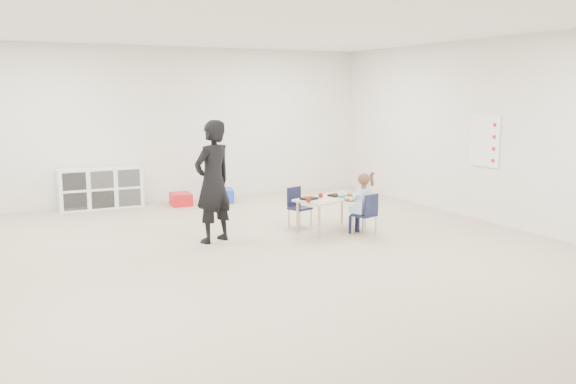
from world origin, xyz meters
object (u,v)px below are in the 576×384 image
chair_near (364,214)px  adult (213,182)px  table (331,214)px  child (364,202)px  cubby_shelf (101,188)px

chair_near → adult: adult is taller
table → child: (0.29, -0.42, 0.21)m
table → child: size_ratio=1.27×
table → adult: bearing=157.8°
child → chair_near: bearing=0.0°
chair_near → adult: (-2.03, 0.56, 0.52)m
child → adult: adult is taller
adult → child: bearing=140.6°
chair_near → child: 0.17m
adult → cubby_shelf: bearing=-97.2°
child → adult: size_ratio=0.57×
adult → chair_near: bearing=140.6°
child → cubby_shelf: (-2.98, 3.70, -0.12)m
cubby_shelf → chair_near: bearing=-51.2°
table → adult: 1.83m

